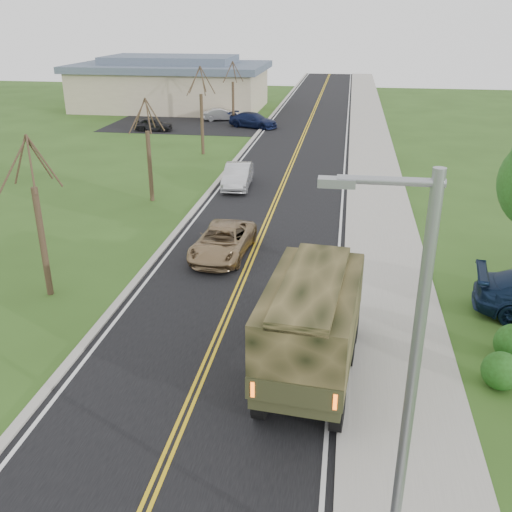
# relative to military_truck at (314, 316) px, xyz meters

# --- Properties ---
(road) EXTENTS (8.00, 120.00, 0.01)m
(road) POSITION_rel_military_truck_xyz_m (-3.18, 33.63, -1.91)
(road) COLOR black
(road) RESTS_ON ground
(curb_right) EXTENTS (0.30, 120.00, 0.12)m
(curb_right) POSITION_rel_military_truck_xyz_m (0.97, 33.63, -1.85)
(curb_right) COLOR #9E998E
(curb_right) RESTS_ON ground
(sidewalk_right) EXTENTS (3.20, 120.00, 0.10)m
(sidewalk_right) POSITION_rel_military_truck_xyz_m (2.72, 33.63, -1.86)
(sidewalk_right) COLOR #9E998E
(sidewalk_right) RESTS_ON ground
(curb_left) EXTENTS (0.30, 120.00, 0.10)m
(curb_left) POSITION_rel_military_truck_xyz_m (-7.33, 33.63, -1.86)
(curb_left) COLOR #9E998E
(curb_left) RESTS_ON ground
(street_light) EXTENTS (1.65, 0.22, 8.00)m
(street_light) POSITION_rel_military_truck_xyz_m (1.72, -6.87, 2.52)
(street_light) COLOR gray
(street_light) RESTS_ON ground
(bare_tree_a) EXTENTS (1.93, 2.26, 6.08)m
(bare_tree_a) POSITION_rel_military_truck_xyz_m (-10.18, 3.63, 0.71)
(bare_tree_a) COLOR #38281C
(bare_tree_a) RESTS_ON ground
(bare_tree_b) EXTENTS (1.83, 2.14, 5.73)m
(bare_tree_b) POSITION_rel_military_truck_xyz_m (-10.18, 15.63, 0.56)
(bare_tree_b) COLOR #38281C
(bare_tree_b) RESTS_ON ground
(bare_tree_c) EXTENTS (2.04, 2.39, 6.42)m
(bare_tree_c) POSITION_rel_military_truck_xyz_m (-10.19, 27.64, 0.86)
(bare_tree_c) COLOR #38281C
(bare_tree_c) RESTS_ON ground
(bare_tree_d) EXTENTS (1.88, 2.20, 5.91)m
(bare_tree_d) POSITION_rel_military_truck_xyz_m (-10.18, 39.63, 0.64)
(bare_tree_d) COLOR #38281C
(bare_tree_d) RESTS_ON ground
(commercial_building) EXTENTS (25.50, 21.50, 5.65)m
(commercial_building) POSITION_rel_military_truck_xyz_m (-19.17, 49.61, 0.77)
(commercial_building) COLOR tan
(commercial_building) RESTS_ON ground
(military_truck) EXTENTS (2.88, 6.88, 3.34)m
(military_truck) POSITION_rel_military_truck_xyz_m (0.00, 0.00, 0.00)
(military_truck) COLOR black
(military_truck) RESTS_ON ground
(suv_champagne) EXTENTS (2.47, 4.85, 1.31)m
(suv_champagne) POSITION_rel_military_truck_xyz_m (-4.49, 8.39, -1.26)
(suv_champagne) COLOR #8F7350
(suv_champagne) RESTS_ON ground
(sedan_silver) EXTENTS (1.77, 4.40, 1.42)m
(sedan_silver) POSITION_rel_military_truck_xyz_m (-5.86, 19.11, -1.20)
(sedan_silver) COLOR #B7B7BC
(sedan_silver) RESTS_ON ground
(lot_car_dark) EXTENTS (3.55, 1.61, 1.18)m
(lot_car_dark) POSITION_rel_military_truck_xyz_m (-16.93, 36.03, -1.32)
(lot_car_dark) COLOR black
(lot_car_dark) RESTS_ON ground
(lot_car_silver) EXTENTS (3.87, 2.35, 1.20)m
(lot_car_silver) POSITION_rel_military_truck_xyz_m (-11.98, 42.45, -1.31)
(lot_car_silver) COLOR #ADACB1
(lot_car_silver) RESTS_ON ground
(lot_car_navy) EXTENTS (5.10, 3.46, 1.37)m
(lot_car_navy) POSITION_rel_military_truck_xyz_m (-8.18, 39.14, -1.23)
(lot_car_navy) COLOR #0E1636
(lot_car_navy) RESTS_ON ground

